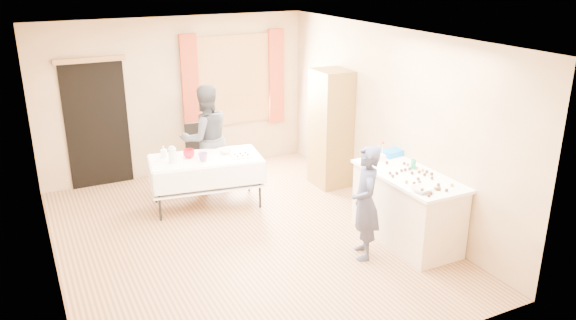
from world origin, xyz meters
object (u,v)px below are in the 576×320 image
party_table (206,177)px  girl (365,203)px  cabinet (331,129)px  woman (206,138)px  counter (407,207)px  chair (200,165)px

party_table → girl: (1.22, -2.29, 0.26)m
cabinet → party_table: bearing=178.0°
party_table → woman: woman is taller
counter → party_table: size_ratio=0.92×
chair → woman: size_ratio=0.57×
girl → woman: woman is taller
cabinet → girl: bearing=-110.4°
party_table → girl: size_ratio=1.20×
cabinet → party_table: size_ratio=1.10×
cabinet → girl: cabinet is taller
girl → woman: (-1.00, 2.91, 0.13)m
girl → woman: 3.08m
chair → woman: bearing=-80.2°
chair → girl: 3.44m
cabinet → woman: 1.95m
party_table → chair: chair is taller
cabinet → chair: (-1.84, 1.04, -0.65)m
girl → chair: bearing=-139.6°
party_table → chair: bearing=86.1°
counter → party_table: counter is taller
party_table → chair: (0.21, 0.97, -0.16)m
counter → woman: (-1.73, 2.79, 0.38)m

